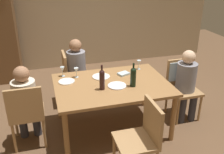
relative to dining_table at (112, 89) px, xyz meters
name	(u,v)px	position (x,y,z in m)	size (l,w,h in m)	color
ground_plane	(112,128)	(0.00, 0.00, -0.66)	(10.00, 10.00, 0.00)	brown
rear_room_partition	(78,8)	(0.00, 2.77, 0.69)	(6.40, 0.12, 2.70)	tan
dining_table	(112,89)	(0.00, 0.00, 0.00)	(1.59, 1.14, 0.74)	olive
chair_right_end	(181,80)	(1.18, 0.12, -0.07)	(0.44, 0.46, 0.92)	#A87F51
chair_left_end	(26,112)	(-1.18, -0.09, -0.13)	(0.44, 0.44, 0.92)	#A87F51
chair_far_left	(72,75)	(-0.45, 0.95, -0.13)	(0.44, 0.44, 0.92)	#A87F51
chair_near	(143,135)	(0.09, -0.95, -0.13)	(0.44, 0.44, 0.92)	#A87F51
person_woman_host	(187,81)	(1.18, -0.03, -0.01)	(0.30, 0.35, 1.12)	#33333D
person_man_bearded	(25,99)	(-1.18, 0.03, -0.01)	(0.30, 0.35, 1.13)	#33333D
person_man_guest	(78,67)	(-0.33, 0.95, 0.00)	(0.36, 0.31, 1.15)	#33333D
wine_bottle_tall_green	(133,76)	(0.25, -0.16, 0.22)	(0.08, 0.08, 0.34)	black
wine_bottle_dark_red	(102,79)	(-0.18, -0.13, 0.23)	(0.07, 0.07, 0.35)	black
wine_glass_near_left	(139,63)	(0.55, 0.39, 0.19)	(0.07, 0.07, 0.15)	silver
wine_glass_centre	(76,71)	(-0.44, 0.35, 0.19)	(0.07, 0.07, 0.15)	silver
wine_glass_near_right	(62,70)	(-0.63, 0.44, 0.19)	(0.07, 0.07, 0.15)	silver
dinner_plate_host	(101,77)	(-0.09, 0.26, 0.09)	(0.26, 0.26, 0.01)	white
dinner_plate_guest_left	(117,86)	(0.05, -0.10, 0.09)	(0.26, 0.26, 0.01)	white
dinner_plate_guest_right	(67,81)	(-0.61, 0.23, 0.09)	(0.23, 0.23, 0.01)	white
folded_napkin	(123,74)	(0.25, 0.25, 0.09)	(0.16, 0.12, 0.03)	#ADC6D6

